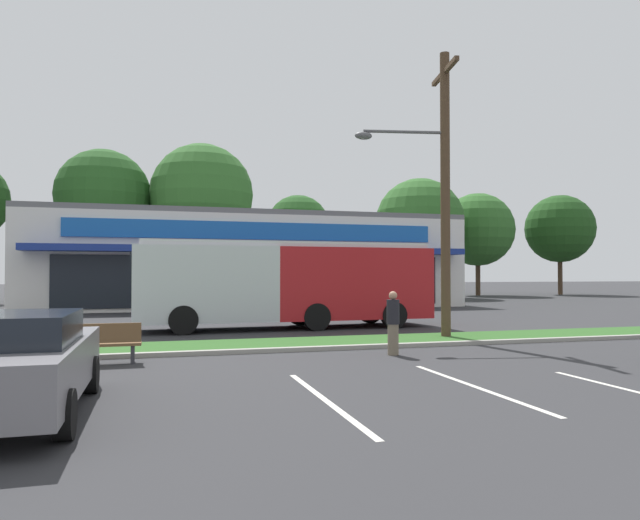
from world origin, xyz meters
The scene contains 16 objects.
grass_median centered at (0.00, 14.00, 0.06)m, with size 56.00×2.20×0.12m, color #2D5B23.
curb_lip centered at (0.00, 12.78, 0.06)m, with size 56.00×0.24×0.12m, color #99968C.
parking_stripe_0 centered at (-3.50, 6.97, 0.00)m, with size 0.12×4.80×0.01m, color silver.
parking_stripe_1 centered at (-0.54, 7.30, 0.00)m, with size 0.12×4.80×0.01m, color silver.
storefront_building centered at (-0.59, 35.35, 2.89)m, with size 26.06×12.05×5.78m.
tree_left centered at (-10.36, 45.88, 8.18)m, with size 7.36×7.36×11.87m.
tree_mid_left centered at (-2.76, 45.13, 8.44)m, with size 8.31×8.31×12.61m.
tree_mid centered at (5.68, 46.76, 6.15)m, with size 5.60×5.60×8.97m.
tree_mid_right centered at (15.50, 42.82, 6.46)m, with size 7.59×7.59×10.26m.
tree_right centered at (22.96, 45.84, 6.22)m, with size 6.89×6.89×9.68m.
tree_far_right centered at (31.94, 45.60, 6.47)m, with size 6.64×6.64×9.80m.
utility_pole centered at (2.37, 14.12, 4.86)m, with size 3.13×2.38×9.05m.
city_bus centered at (-1.48, 19.11, 1.76)m, with size 11.23×2.92×3.25m.
bus_stop_bench centered at (-7.32, 11.85, 0.50)m, with size 1.60×0.45×0.95m.
car_1 centered at (-8.16, 7.11, 0.79)m, with size 2.02×4.71×1.52m.
pedestrian_near_bench centered at (-0.38, 11.48, 0.82)m, with size 0.33×0.33×1.63m.
Camera 1 is at (-6.16, -2.07, 2.08)m, focal length 32.13 mm.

